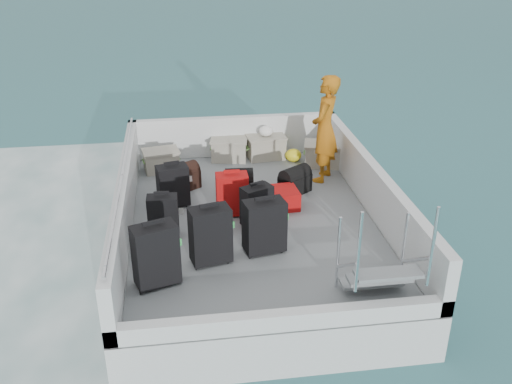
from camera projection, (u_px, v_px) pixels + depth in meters
ground at (252, 255)px, 8.29m from camera, size 160.00×160.00×0.00m
ferry_hull at (252, 237)px, 8.16m from camera, size 3.60×5.00×0.60m
deck at (252, 218)px, 8.02m from camera, size 3.30×4.70×0.02m
deck_fittings at (281, 203)px, 7.62m from camera, size 3.60×5.00×0.90m
suitcase_0 at (156, 256)px, 6.39m from camera, size 0.56×0.43×0.76m
suitcase_1 at (163, 217)px, 7.41m from camera, size 0.40×0.24×0.59m
suitcase_2 at (173, 186)px, 8.21m from camera, size 0.49×0.36×0.63m
suitcase_3 at (210, 236)px, 6.82m from camera, size 0.53×0.38×0.73m
suitcase_5 at (232, 195)px, 7.98m from camera, size 0.44×0.27×0.61m
suitcase_6 at (264, 227)px, 7.06m from camera, size 0.55×0.39×0.69m
suitcase_7 at (257, 206)px, 7.70m from camera, size 0.47×0.38×0.58m
suitcase_8 at (274, 199)px, 8.25m from camera, size 0.72×0.51×0.27m
duffel_0 at (183, 179)px, 8.81m from camera, size 0.58×0.53×0.32m
duffel_1 at (239, 184)px, 8.64m from camera, size 0.43×0.32×0.32m
duffel_2 at (295, 183)px, 8.71m from camera, size 0.55×0.51×0.32m
crate_0 at (161, 161)px, 9.46m from camera, size 0.61×0.47×0.33m
crate_1 at (229, 150)px, 9.89m from camera, size 0.65×0.50×0.35m
crate_2 at (266, 148)px, 9.97m from camera, size 0.66×0.49×0.37m
crate_3 at (323, 155)px, 9.66m from camera, size 0.69×0.55×0.37m
yellow_bag at (293, 155)px, 9.85m from camera, size 0.28×0.26×0.22m
white_bag at (266, 133)px, 9.85m from camera, size 0.24×0.24×0.18m
passenger at (325, 129)px, 8.86m from camera, size 0.66×0.75×1.70m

